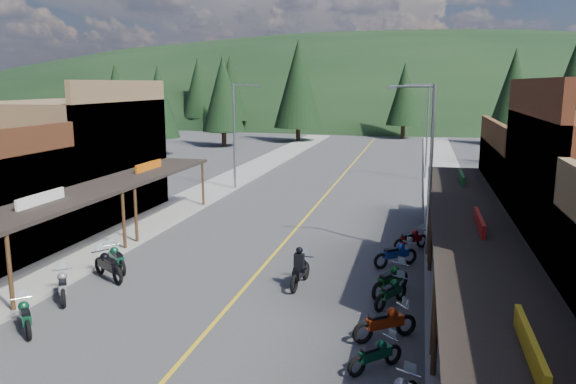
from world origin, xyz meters
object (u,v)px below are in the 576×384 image
Objects in this scene: pine_2 at (298,83)px; pine_3 at (404,94)px; bike_west_6 at (25,315)px; rider_on_bike at (300,270)px; bike_east_9 at (391,279)px; bike_west_9 at (116,257)px; pine_7 at (198,88)px; shop_west_3 at (71,160)px; bike_east_6 at (375,353)px; pine_4 at (514,89)px; bike_east_7 at (385,321)px; bike_east_10 at (396,253)px; pine_10 at (223,93)px; streetlight_2 at (428,163)px; pine_8 at (159,102)px; pine_11 at (575,93)px; shop_east_3 at (568,197)px; bike_west_7 at (63,285)px; bike_west_8 at (108,264)px; streetlight_1 at (236,132)px; streetlight_3 at (426,127)px; pine_1 at (230,88)px; bike_east_8 at (391,291)px; pine_0 at (116,93)px.

pine_3 is at bearing 29.74° from pine_2.
rider_on_bike is (7.90, 6.19, 0.10)m from bike_west_6.
bike_west_9 is at bearing -150.79° from bike_east_9.
pine_7 is at bearing 119.94° from rider_on_bike.
shop_west_3 reaches higher than bike_east_6.
bike_east_7 is (-12.26, -61.25, -6.60)m from pine_4.
bike_east_9 is 1.05× the size of bike_east_10.
pine_10 is 5.31× the size of bike_west_9.
pine_8 is at bearing 132.14° from streetlight_2.
pine_11 is at bearing -33.69° from pine_2.
shop_east_3 is at bearing -50.63° from pine_10.
pine_8 is at bearing 179.30° from bike_east_7.
bike_west_7 is at bearing -76.94° from pine_10.
shop_east_3 reaches higher than bike_west_9.
pine_10 is at bearing 67.63° from bike_west_7.
bike_west_6 is 0.95× the size of bike_west_7.
bike_west_8 is 12.37m from bike_east_10.
bike_west_7 is 12.13m from bike_east_6.
bike_west_9 is at bearing -70.46° from pine_7.
pine_7 is 1.01× the size of pine_11.
bike_west_8 is (-12.75, -6.25, -3.79)m from streetlight_2.
pine_2 is at bearing 46.92° from bike_west_9.
pine_3 reaches higher than streetlight_1.
bike_west_9 is at bearing -115.50° from streetlight_3.
pine_1 reaches higher than pine_10.
bike_east_7 is (27.74, -41.25, -5.34)m from pine_8.
bike_west_6 is at bearing -110.57° from pine_4.
shop_east_3 is 27.81m from pine_11.
pine_4 is 68.00m from bike_west_6.
pine_3 is (28.00, -4.00, -0.75)m from pine_1.
bike_west_6 is at bearing -122.53° from bike_east_9.
streetlight_2 is 14.70m from bike_west_8.
pine_7 reaches higher than bike_east_9.
shop_west_3 is 4.67× the size of bike_west_8.
pine_8 is 43.95m from bike_west_7.
bike_east_7 is (-8.01, -12.55, -1.90)m from shop_east_3.
pine_10 is at bearing 169.40° from bike_east_10.
streetlight_2 is at bearing -2.47° from bike_west_6.
bike_east_8 is at bearing 133.08° from bike_east_6.
shop_east_3 is at bearing 0.00° from shop_west_3.
pine_2 is at bearing 85.37° from shop_west_3.
pine_3 is at bearing 71.99° from shop_west_3.
streetlight_3 is at bearing 132.78° from bike_east_6.
pine_0 reaches higher than shop_east_3.
pine_0 is at bearing 63.49° from bike_west_8.
bike_east_7 is at bearing -63.96° from pine_7.
streetlight_2 is at bearing -60.19° from pine_7.
bike_west_6 is at bearing -98.03° from pine_3.
bike_east_8 is (37.78, -74.42, -6.65)m from pine_7.
bike_west_9 is at bearing -66.76° from pine_8.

